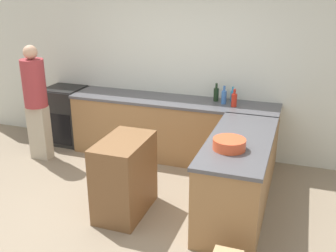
# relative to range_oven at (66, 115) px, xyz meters

# --- Properties ---
(ground_plane) EXTENTS (14.00, 14.00, 0.00)m
(ground_plane) POSITION_rel_range_oven_xyz_m (1.87, -1.75, -0.46)
(ground_plane) COLOR gray
(wall_back) EXTENTS (8.00, 0.06, 2.70)m
(wall_back) POSITION_rel_range_oven_xyz_m (1.87, 0.33, 0.89)
(wall_back) COLOR silver
(wall_back) RESTS_ON ground_plane
(counter_back) EXTENTS (3.10, 0.68, 0.92)m
(counter_back) POSITION_rel_range_oven_xyz_m (1.87, -0.02, -0.00)
(counter_back) COLOR olive
(counter_back) RESTS_ON ground_plane
(counter_peninsula) EXTENTS (0.69, 1.78, 0.92)m
(counter_peninsula) POSITION_rel_range_oven_xyz_m (3.07, -1.23, -0.00)
(counter_peninsula) COLOR olive
(counter_peninsula) RESTS_ON ground_plane
(range_oven) EXTENTS (0.63, 0.61, 0.93)m
(range_oven) POSITION_rel_range_oven_xyz_m (0.00, 0.00, 0.00)
(range_oven) COLOR black
(range_oven) RESTS_ON ground_plane
(island_table) EXTENTS (0.49, 0.82, 0.90)m
(island_table) POSITION_rel_range_oven_xyz_m (1.85, -1.66, -0.01)
(island_table) COLOR brown
(island_table) RESTS_ON ground_plane
(mixing_bowl) EXTENTS (0.34, 0.34, 0.11)m
(mixing_bowl) POSITION_rel_range_oven_xyz_m (3.01, -1.55, 0.51)
(mixing_bowl) COLOR #DB512D
(mixing_bowl) RESTS_ON counter_peninsula
(dish_soap_bottle) EXTENTS (0.06, 0.06, 0.22)m
(dish_soap_bottle) POSITION_rel_range_oven_xyz_m (2.72, 0.17, 0.54)
(dish_soap_bottle) COLOR #338CBF
(dish_soap_bottle) RESTS_ON counter_back
(hot_sauce_bottle) EXTENTS (0.08, 0.08, 0.25)m
(hot_sauce_bottle) POSITION_rel_range_oven_xyz_m (2.79, -0.07, 0.55)
(hot_sauce_bottle) COLOR red
(hot_sauce_bottle) RESTS_ON counter_back
(wine_bottle_dark) EXTENTS (0.07, 0.07, 0.26)m
(wine_bottle_dark) POSITION_rel_range_oven_xyz_m (2.49, 0.12, 0.56)
(wine_bottle_dark) COLOR black
(wine_bottle_dark) RESTS_ON counter_back
(water_bottle_blue) EXTENTS (0.07, 0.07, 0.26)m
(water_bottle_blue) POSITION_rel_range_oven_xyz_m (2.63, 0.02, 0.56)
(water_bottle_blue) COLOR #386BB7
(water_bottle_blue) RESTS_ON counter_back
(vinegar_bottle_clear) EXTENTS (0.07, 0.07, 0.22)m
(vinegar_bottle_clear) POSITION_rel_range_oven_xyz_m (2.60, 0.16, 0.54)
(vinegar_bottle_clear) COLOR silver
(vinegar_bottle_clear) RESTS_ON counter_back
(person_by_range) EXTENTS (0.33, 0.33, 1.72)m
(person_by_range) POSITION_rel_range_oven_xyz_m (-0.01, -0.71, 0.47)
(person_by_range) COLOR #ADA38E
(person_by_range) RESTS_ON ground_plane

